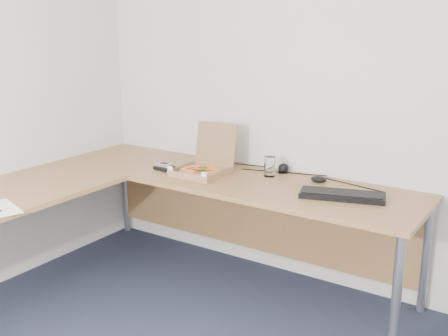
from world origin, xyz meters
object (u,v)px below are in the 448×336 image
Objects in this scene: desk at (146,189)px; drinking_glass at (270,167)px; pizza_box at (202,168)px; keyboard at (342,195)px; wallet at (165,168)px.

drinking_glass reaches higher than desk.
pizza_box is 0.95m from keyboard.
keyboard is at bearing -16.50° from drinking_glass.
drinking_glass reaches higher than wallet.
keyboard is (0.56, -0.16, -0.05)m from drinking_glass.
wallet is at bearing 110.33° from desk.
keyboard is (1.11, 0.41, 0.04)m from desk.
keyboard reaches higher than wallet.
desk is at bearing -113.36° from pizza_box.
desk is 5.30× the size of keyboard.
drinking_glass is at bearing 146.62° from keyboard.
pizza_box is 0.76× the size of keyboard.
pizza_box is at bearing 68.10° from desk.
wallet is (-0.12, 0.33, 0.04)m from desk.
desk is 0.80m from drinking_glass.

